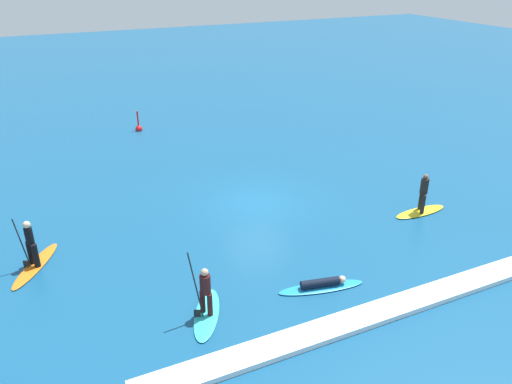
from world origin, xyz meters
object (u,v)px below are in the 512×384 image
object	(u,v)px
surfer_on_orange_board	(33,255)
surfer_on_teal_board	(206,303)
surfer_on_yellow_board	(422,203)
marker_buoy	(139,128)
surfer_on_blue_board	(322,285)

from	to	relation	value
surfer_on_orange_board	surfer_on_teal_board	size ratio (longest dim) A/B	1.10
surfer_on_yellow_board	surfer_on_orange_board	xyz separation A→B (m)	(-15.29, 2.57, 0.01)
marker_buoy	surfer_on_teal_board	bearing A→B (deg)	-96.81
surfer_on_blue_board	surfer_on_orange_board	distance (m)	10.14
surfer_on_blue_board	surfer_on_teal_board	xyz separation A→B (m)	(-3.95, 0.31, 0.34)
surfer_on_blue_board	marker_buoy	world-z (taller)	marker_buoy
surfer_on_blue_board	surfer_on_orange_board	world-z (taller)	surfer_on_orange_board
marker_buoy	surfer_on_blue_board	bearing A→B (deg)	-84.88
surfer_on_orange_board	marker_buoy	xyz separation A→B (m)	(6.86, 13.65, -0.30)
surfer_on_yellow_board	marker_buoy	size ratio (longest dim) A/B	1.90
surfer_on_teal_board	marker_buoy	bearing A→B (deg)	-160.18
surfer_on_orange_board	surfer_on_teal_board	distance (m)	6.88
surfer_on_yellow_board	marker_buoy	xyz separation A→B (m)	(-8.43, 16.22, -0.30)
surfer_on_orange_board	surfer_on_blue_board	bearing A→B (deg)	88.95
surfer_on_orange_board	surfer_on_teal_board	xyz separation A→B (m)	(4.62, -5.11, -0.02)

